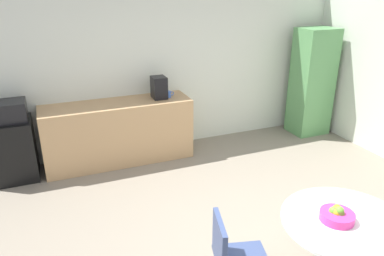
% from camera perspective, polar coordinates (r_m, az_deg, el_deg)
% --- Properties ---
extents(wall_back, '(6.00, 0.10, 2.60)m').
position_cam_1_polar(wall_back, '(5.71, -4.96, 9.60)').
color(wall_back, silver).
rests_on(wall_back, ground_plane).
extents(counter_block, '(2.11, 0.60, 0.90)m').
position_cam_1_polar(counter_block, '(5.47, -11.30, -0.66)').
color(counter_block, tan).
rests_on(counter_block, ground_plane).
extents(mini_fridge, '(0.54, 0.54, 0.82)m').
position_cam_1_polar(mini_fridge, '(5.44, -25.91, -3.08)').
color(mini_fridge, black).
rests_on(mini_fridge, ground_plane).
extents(microwave, '(0.48, 0.38, 0.26)m').
position_cam_1_polar(microwave, '(5.26, -26.87, 2.29)').
color(microwave, black).
rests_on(microwave, mini_fridge).
extents(locker_cabinet, '(0.60, 0.50, 1.80)m').
position_cam_1_polar(locker_cabinet, '(6.63, 18.12, 6.77)').
color(locker_cabinet, '#599959').
rests_on(locker_cabinet, ground_plane).
extents(round_table, '(1.01, 1.01, 0.74)m').
position_cam_1_polar(round_table, '(3.31, 22.47, -15.30)').
color(round_table, silver).
rests_on(round_table, ground_plane).
extents(chair_navy, '(0.51, 0.51, 0.83)m').
position_cam_1_polar(chair_navy, '(3.04, 6.02, -18.79)').
color(chair_navy, silver).
rests_on(chair_navy, ground_plane).
extents(fruit_bowl, '(0.27, 0.27, 0.13)m').
position_cam_1_polar(fruit_bowl, '(3.18, 21.59, -12.45)').
color(fruit_bowl, '#D8338C').
rests_on(fruit_bowl, round_table).
extents(mug_white, '(0.13, 0.08, 0.09)m').
position_cam_1_polar(mug_white, '(5.47, -3.67, 5.27)').
color(mug_white, '#3F66BF').
rests_on(mug_white, counter_block).
extents(coffee_maker, '(0.20, 0.24, 0.32)m').
position_cam_1_polar(coffee_maker, '(5.41, -5.14, 6.28)').
color(coffee_maker, black).
rests_on(coffee_maker, counter_block).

